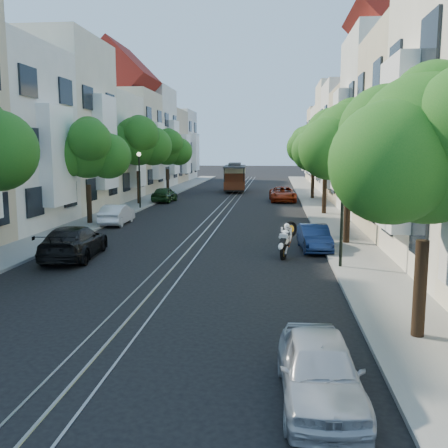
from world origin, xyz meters
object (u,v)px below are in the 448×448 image
(tree_e_a, at_px, (431,152))
(tree_e_d, at_px, (314,145))
(tree_w_d, at_px, (168,148))
(sportbike_rider, at_px, (286,238))
(tree_e_c, at_px, (327,148))
(tree_w_c, at_px, (138,142))
(lamp_east, at_px, (343,194))
(tree_e_b, at_px, (351,143))
(parked_car_w_mid, at_px, (117,214))
(tree_w_b, at_px, (88,151))
(parked_car_e_far, at_px, (283,194))
(parked_car_e_near, at_px, (320,369))
(parked_car_w_near, at_px, (74,242))
(lamp_west, at_px, (139,171))
(cable_car, at_px, (235,176))
(parked_car_w_far, at_px, (165,194))
(parked_car_e_mid, at_px, (314,238))

(tree_e_a, relative_size, tree_e_d, 0.92)
(tree_w_d, height_order, sportbike_rider, tree_w_d)
(tree_e_c, bearing_deg, tree_w_d, 131.99)
(tree_w_c, bearing_deg, lamp_east, -57.35)
(tree_e_b, bearing_deg, parked_car_w_mid, 157.66)
(lamp_east, bearing_deg, tree_w_b, 143.42)
(tree_e_c, xyz_separation_m, parked_car_e_far, (-2.77, 8.83, -3.95))
(tree_e_a, bearing_deg, parked_car_e_near, -129.87)
(parked_car_w_mid, bearing_deg, tree_w_c, -83.17)
(parked_car_w_near, bearing_deg, tree_e_b, -165.74)
(tree_e_d, bearing_deg, tree_w_d, 160.85)
(tree_w_d, relative_size, lamp_west, 1.57)
(tree_e_a, distance_m, lamp_west, 28.51)
(cable_car, bearing_deg, tree_e_b, -78.75)
(tree_e_b, height_order, parked_car_w_mid, tree_e_b)
(tree_e_d, distance_m, sportbike_rider, 25.53)
(tree_w_b, distance_m, parked_car_e_far, 19.22)
(tree_w_d, height_order, parked_car_w_mid, tree_w_d)
(tree_e_a, bearing_deg, lamp_west, 118.45)
(tree_w_c, xyz_separation_m, parked_car_e_near, (11.79, -31.12, -4.47))
(tree_e_a, bearing_deg, tree_w_d, 110.27)
(tree_e_b, bearing_deg, tree_w_d, 118.07)
(tree_w_b, distance_m, parked_car_w_near, 10.22)
(lamp_west, relative_size, cable_car, 0.56)
(tree_e_b, height_order, sportbike_rider, tree_e_b)
(parked_car_e_near, height_order, parked_car_w_near, parked_car_w_near)
(tree_w_b, xyz_separation_m, lamp_east, (13.44, -9.98, -1.55))
(tree_w_c, relative_size, cable_car, 0.96)
(tree_w_c, relative_size, lamp_west, 1.71)
(tree_e_a, height_order, parked_car_w_far, tree_e_a)
(tree_e_c, relative_size, parked_car_e_near, 1.86)
(tree_e_d, xyz_separation_m, parked_car_w_far, (-12.86, -3.67, -4.21))
(cable_car, bearing_deg, parked_car_w_mid, -104.79)
(tree_e_b, distance_m, lamp_west, 18.90)
(lamp_west, bearing_deg, parked_car_e_mid, -50.46)
(tree_w_c, height_order, cable_car, tree_w_c)
(lamp_east, height_order, sportbike_rider, lamp_east)
(lamp_east, distance_m, parked_car_e_near, 10.52)
(tree_w_b, bearing_deg, parked_car_w_mid, 10.48)
(parked_car_e_far, bearing_deg, tree_e_d, 34.64)
(tree_e_a, xyz_separation_m, parked_car_w_far, (-12.86, 30.33, -3.74))
(tree_e_b, relative_size, parked_car_e_far, 1.44)
(parked_car_w_near, bearing_deg, parked_car_e_mid, -169.95)
(tree_e_c, xyz_separation_m, tree_w_d, (-14.40, 16.00, 0.00))
(lamp_east, bearing_deg, tree_e_a, -82.21)
(tree_e_d, bearing_deg, parked_car_e_far, -141.92)
(tree_w_d, bearing_deg, parked_car_w_mid, -85.95)
(sportbike_rider, bearing_deg, parked_car_e_mid, 67.47)
(tree_w_b, relative_size, parked_car_e_far, 1.35)
(tree_e_b, xyz_separation_m, tree_w_b, (-14.40, 5.00, -0.34))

